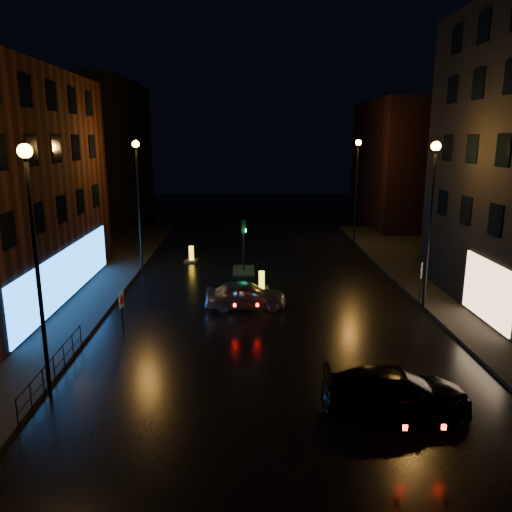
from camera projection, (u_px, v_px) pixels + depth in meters
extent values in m
plane|color=black|center=(276.00, 367.00, 19.08)|extent=(120.00, 120.00, 0.00)
cube|color=black|center=(3.00, 301.00, 26.49)|extent=(12.00, 44.00, 0.15)
cube|color=black|center=(99.00, 153.00, 51.09)|extent=(8.00, 16.00, 14.00)
cube|color=black|center=(407.00, 164.00, 49.18)|extent=(8.00, 14.00, 12.00)
cylinder|color=black|center=(39.00, 283.00, 16.01)|extent=(0.14, 0.14, 8.00)
cylinder|color=black|center=(25.00, 156.00, 15.08)|extent=(0.20, 0.20, 0.25)
sphere|color=orange|center=(25.00, 151.00, 15.05)|extent=(0.44, 0.44, 0.44)
cylinder|color=black|center=(139.00, 211.00, 31.57)|extent=(0.14, 0.14, 8.00)
cylinder|color=black|center=(136.00, 147.00, 30.64)|extent=(0.20, 0.20, 0.25)
sphere|color=orange|center=(136.00, 144.00, 30.61)|extent=(0.44, 0.44, 0.44)
cylinder|color=black|center=(429.00, 234.00, 24.18)|extent=(0.14, 0.14, 8.00)
cylinder|color=black|center=(436.00, 149.00, 23.26)|extent=(0.20, 0.20, 0.25)
sphere|color=orange|center=(436.00, 146.00, 23.22)|extent=(0.44, 0.44, 0.44)
cylinder|color=black|center=(356.00, 196.00, 39.74)|extent=(0.14, 0.14, 8.00)
cylinder|color=black|center=(358.00, 145.00, 38.81)|extent=(0.20, 0.20, 0.25)
sphere|color=orange|center=(358.00, 143.00, 38.78)|extent=(0.44, 0.44, 0.44)
cube|color=black|center=(244.00, 270.00, 32.65)|extent=(1.40, 2.40, 0.12)
cylinder|color=black|center=(244.00, 251.00, 32.34)|extent=(0.12, 0.12, 2.80)
cube|color=black|center=(243.00, 226.00, 31.97)|extent=(0.28, 0.22, 0.90)
cylinder|color=#0CFF59|center=(246.00, 230.00, 32.04)|extent=(0.05, 0.18, 0.18)
cylinder|color=black|center=(53.00, 357.00, 17.68)|extent=(0.05, 6.00, 0.05)
cylinder|color=black|center=(54.00, 369.00, 17.79)|extent=(0.04, 6.00, 0.04)
cylinder|color=black|center=(17.00, 414.00, 14.87)|extent=(0.04, 0.04, 1.00)
cylinder|color=black|center=(54.00, 369.00, 17.79)|extent=(0.04, 0.04, 1.00)
cylinder|color=black|center=(81.00, 336.00, 20.71)|extent=(0.04, 0.04, 1.00)
imported|color=#ADAFB5|center=(246.00, 295.00, 25.51)|extent=(4.13, 1.68, 1.41)
imported|color=black|center=(396.00, 391.00, 15.88)|extent=(4.75, 1.99, 1.37)
cube|color=black|center=(262.00, 289.00, 28.61)|extent=(0.93, 1.34, 0.11)
cube|color=yellow|center=(262.00, 280.00, 28.48)|extent=(0.31, 0.21, 1.08)
cube|color=black|center=(262.00, 280.00, 28.48)|extent=(0.32, 0.04, 0.65)
cube|color=black|center=(192.00, 261.00, 35.25)|extent=(1.02, 1.38, 0.11)
cube|color=yellow|center=(191.00, 253.00, 35.13)|extent=(0.32, 0.23, 1.06)
cube|color=black|center=(191.00, 253.00, 35.13)|extent=(0.32, 0.07, 0.64)
cylinder|color=black|center=(122.00, 316.00, 21.69)|extent=(0.05, 0.05, 1.98)
cube|color=silver|center=(121.00, 300.00, 21.52)|extent=(0.10, 0.50, 0.67)
cylinder|color=#B20C0C|center=(122.00, 300.00, 21.52)|extent=(0.06, 0.39, 0.40)
cylinder|color=black|center=(420.00, 286.00, 25.67)|extent=(0.06, 0.06, 2.23)
cube|color=silver|center=(422.00, 270.00, 25.48)|extent=(0.27, 0.53, 0.76)
cylinder|color=#B20C0C|center=(421.00, 270.00, 25.49)|extent=(0.20, 0.42, 0.45)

